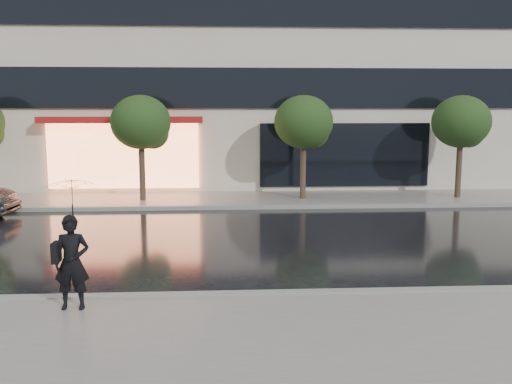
{
  "coord_description": "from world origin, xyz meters",
  "views": [
    {
      "loc": [
        -0.02,
        -11.18,
        3.54
      ],
      "look_at": [
        0.82,
        3.16,
        1.4
      ],
      "focal_mm": 40.0,
      "sensor_mm": 36.0,
      "label": 1
    }
  ],
  "objects": [
    {
      "name": "sidewalk_near",
      "position": [
        0.0,
        -3.25,
        0.06
      ],
      "size": [
        60.0,
        4.5,
        0.12
      ],
      "primitive_type": "cube",
      "color": "slate",
      "rests_on": "ground"
    },
    {
      "name": "pedestrian_with_umbrella",
      "position": [
        -2.56,
        -1.63,
        1.58
      ],
      "size": [
        0.88,
        0.9,
        2.26
      ],
      "rotation": [
        0.0,
        0.0,
        0.02
      ],
      "color": "black",
      "rests_on": "sidewalk_near"
    },
    {
      "name": "tree_mid_east",
      "position": [
        3.06,
        10.03,
        2.92
      ],
      "size": [
        2.2,
        2.2,
        3.99
      ],
      "color": "#33261C",
      "rests_on": "ground"
    },
    {
      "name": "tree_mid_west",
      "position": [
        -2.94,
        10.03,
        2.92
      ],
      "size": [
        2.2,
        2.2,
        3.99
      ],
      "color": "#33261C",
      "rests_on": "ground"
    },
    {
      "name": "ground",
      "position": [
        0.0,
        0.0,
        0.0
      ],
      "size": [
        120.0,
        120.0,
        0.0
      ],
      "primitive_type": "plane",
      "color": "black",
      "rests_on": "ground"
    },
    {
      "name": "sidewalk_far",
      "position": [
        0.0,
        10.25,
        0.06
      ],
      "size": [
        60.0,
        3.5,
        0.12
      ],
      "primitive_type": "cube",
      "color": "slate",
      "rests_on": "ground"
    },
    {
      "name": "curb_near",
      "position": [
        0.0,
        -1.0,
        0.07
      ],
      "size": [
        60.0,
        0.25,
        0.14
      ],
      "primitive_type": "cube",
      "color": "gray",
      "rests_on": "ground"
    },
    {
      "name": "curb_far",
      "position": [
        0.0,
        8.5,
        0.07
      ],
      "size": [
        60.0,
        0.25,
        0.14
      ],
      "primitive_type": "cube",
      "color": "gray",
      "rests_on": "ground"
    },
    {
      "name": "tree_far_east",
      "position": [
        9.06,
        10.03,
        2.92
      ],
      "size": [
        2.2,
        2.2,
        3.99
      ],
      "color": "#33261C",
      "rests_on": "ground"
    }
  ]
}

